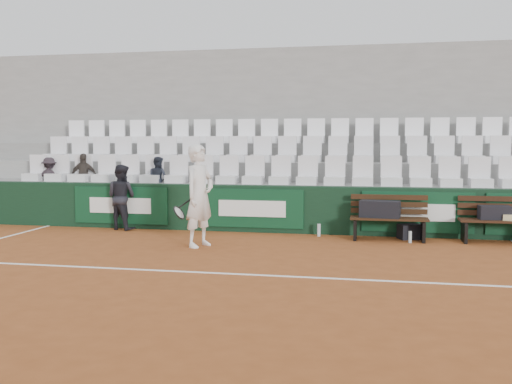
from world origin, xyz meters
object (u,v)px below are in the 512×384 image
object	(u,v)px
bench_right	(500,232)
sports_bag_right	(494,213)
water_bottle_near	(319,230)
ball_kid	(121,197)
spectator_b	(84,158)
spectator_a	(49,160)
spectator_c	(158,160)
water_bottle_far	(410,237)
tennis_player	(200,196)
sports_bag_left	(380,209)
bench_left	(389,229)
sports_bag_ground	(411,232)

from	to	relation	value
bench_right	sports_bag_right	bearing A→B (deg)	156.42
water_bottle_near	ball_kid	size ratio (longest dim) A/B	0.18
bench_right	spectator_b	size ratio (longest dim) A/B	1.35
ball_kid	spectator_a	bearing A→B (deg)	-3.24
bench_right	spectator_c	world-z (taller)	spectator_c
bench_right	water_bottle_far	size ratio (longest dim) A/B	6.57
tennis_player	spectator_a	bearing A→B (deg)	151.47
water_bottle_far	spectator_a	size ratio (longest dim) A/B	0.23
sports_bag_left	water_bottle_far	xyz separation A→B (m)	(0.57, -0.22, -0.50)
water_bottle_near	water_bottle_far	world-z (taller)	water_bottle_near
water_bottle_far	spectator_b	distance (m)	7.70
bench_right	ball_kid	size ratio (longest dim) A/B	1.04
ball_kid	spectator_c	world-z (taller)	spectator_c
bench_left	water_bottle_near	distance (m)	1.41
spectator_c	water_bottle_far	bearing A→B (deg)	-169.08
sports_bag_right	water_bottle_near	world-z (taller)	sports_bag_right
bench_left	tennis_player	world-z (taller)	tennis_player
sports_bag_right	spectator_a	xyz separation A→B (m)	(-9.94, 0.96, 0.92)
ball_kid	tennis_player	bearing A→B (deg)	160.78
tennis_player	water_bottle_near	bearing A→B (deg)	37.46
bench_left	sports_bag_left	bearing A→B (deg)	179.91
bench_left	bench_right	size ratio (longest dim) A/B	1.00
water_bottle_far	ball_kid	xyz separation A→B (m)	(-6.14, 0.51, 0.61)
spectator_b	spectator_c	xyz separation A→B (m)	(1.86, 0.00, -0.03)
water_bottle_far	spectator_a	xyz separation A→B (m)	(-8.36, 1.30, 1.39)
sports_bag_left	tennis_player	size ratio (longest dim) A/B	0.41
sports_bag_left	sports_bag_right	xyz separation A→B (m)	(2.15, 0.12, -0.03)
water_bottle_near	ball_kid	distance (m)	4.40
water_bottle_far	spectator_c	bearing A→B (deg)	166.89
ball_kid	spectator_b	bearing A→B (deg)	-14.79
bench_left	spectator_a	xyz separation A→B (m)	(-7.96, 1.08, 1.28)
bench_right	sports_bag_right	distance (m)	0.38
water_bottle_near	ball_kid	world-z (taller)	ball_kid
ball_kid	spectator_b	world-z (taller)	spectator_b
bench_right	tennis_player	distance (m)	5.76
sports_bag_ground	sports_bag_left	bearing A→B (deg)	-158.48
sports_bag_ground	water_bottle_far	bearing A→B (deg)	-95.76
bench_right	sports_bag_ground	world-z (taller)	bench_right
water_bottle_near	ball_kid	xyz separation A→B (m)	(-4.36, 0.07, 0.59)
tennis_player	sports_bag_ground	bearing A→B (deg)	22.53
bench_right	sports_bag_left	distance (m)	2.29
bench_left	sports_bag_right	size ratio (longest dim) A/B	2.63
bench_left	water_bottle_far	xyz separation A→B (m)	(0.39, -0.22, -0.11)
water_bottle_near	spectator_c	xyz separation A→B (m)	(-3.81, 0.87, 1.39)
water_bottle_near	tennis_player	size ratio (longest dim) A/B	0.14
tennis_player	spectator_b	xyz separation A→B (m)	(-3.61, 2.45, 0.61)
sports_bag_ground	spectator_b	distance (m)	7.68
sports_bag_left	water_bottle_near	distance (m)	1.32
sports_bag_left	sports_bag_right	bearing A→B (deg)	3.26
sports_bag_ground	water_bottle_near	size ratio (longest dim) A/B	1.88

